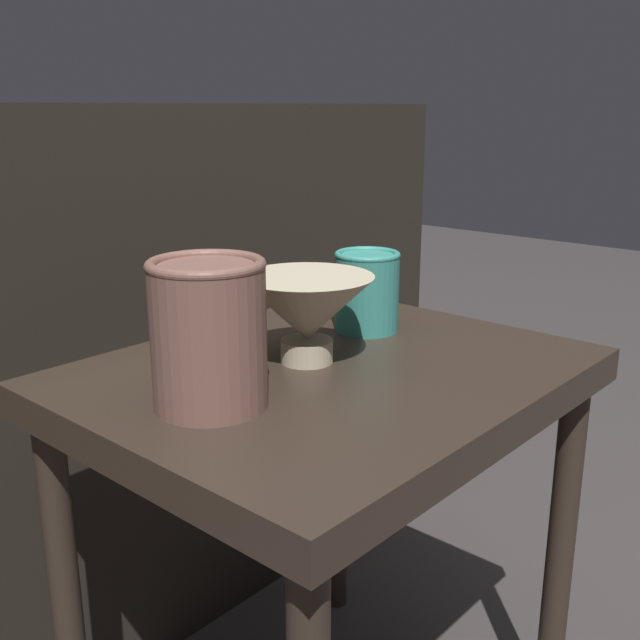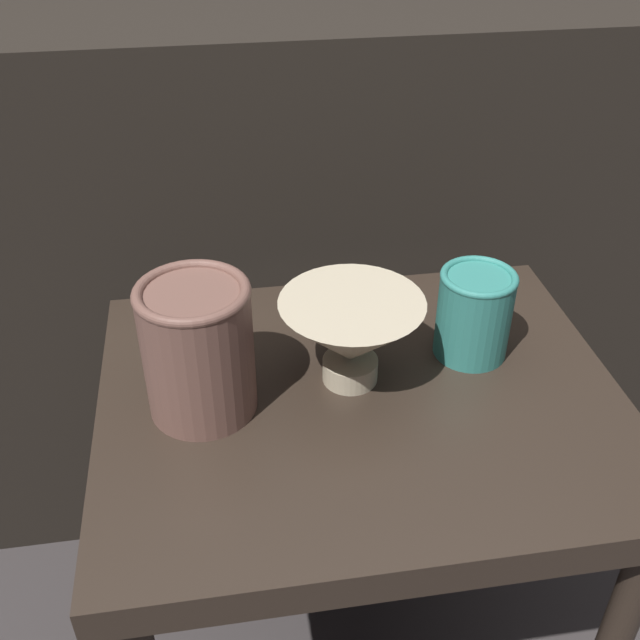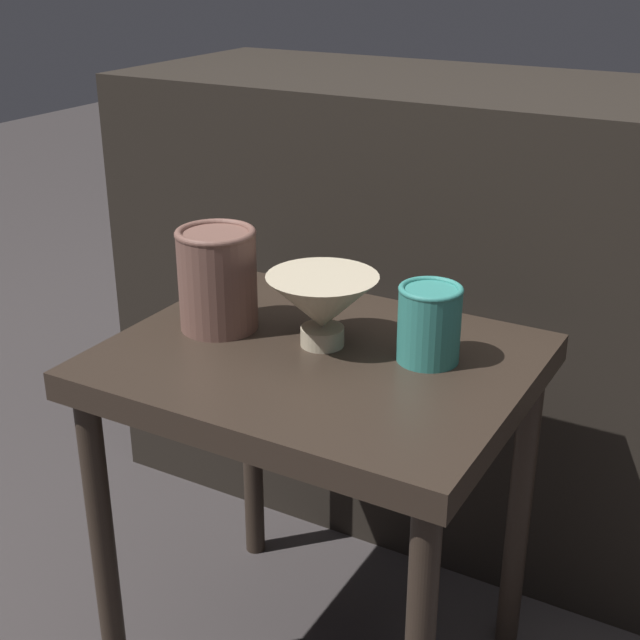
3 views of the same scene
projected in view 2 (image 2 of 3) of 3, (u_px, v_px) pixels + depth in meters
The scene contains 5 objects.
table at pixel (359, 443), 0.86m from camera, with size 0.57×0.46×0.55m.
couch_backdrop at pixel (296, 245), 1.35m from camera, with size 1.31×0.50×0.85m.
bowl at pixel (351, 334), 0.80m from camera, with size 0.16×0.16×0.10m.
vase_textured_left at pixel (198, 347), 0.75m from camera, with size 0.12×0.12×0.15m.
vase_colorful_right at pixel (474, 312), 0.84m from camera, with size 0.09×0.09×0.11m.
Camera 2 is at (-0.14, -0.61, 1.09)m, focal length 42.00 mm.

